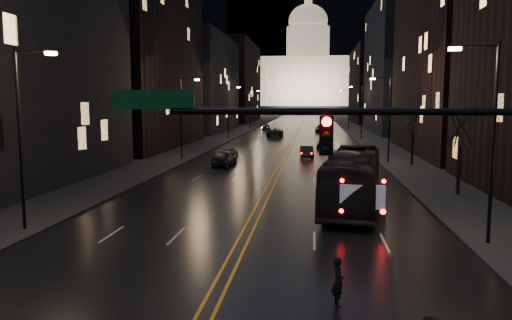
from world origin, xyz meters
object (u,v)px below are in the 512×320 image
(pedestrian_a, at_px, (338,282))
(receding_car_a, at_px, (307,152))
(traffic_signal, at_px, (424,156))
(oncoming_car_a, at_px, (224,158))
(oncoming_car_b, at_px, (228,154))
(bus, at_px, (353,179))

(pedestrian_a, bearing_deg, receding_car_a, -11.59)
(traffic_signal, relative_size, receding_car_a, 4.19)
(oncoming_car_a, distance_m, receding_car_a, 11.26)
(oncoming_car_b, bearing_deg, oncoming_car_a, 99.50)
(oncoming_car_b, distance_m, receding_car_a, 9.15)
(oncoming_car_a, xyz_separation_m, pedestrian_a, (9.62, -33.42, -0.02))
(traffic_signal, relative_size, oncoming_car_b, 4.13)
(oncoming_car_b, xyz_separation_m, pedestrian_a, (10.01, -37.85, 0.10))
(bus, distance_m, oncoming_car_b, 25.66)
(traffic_signal, bearing_deg, oncoming_car_b, 106.39)
(oncoming_car_b, xyz_separation_m, receding_car_a, (8.51, 3.38, -0.01))
(bus, bearing_deg, traffic_signal, -81.17)
(oncoming_car_a, bearing_deg, pedestrian_a, 107.98)
(oncoming_car_b, bearing_deg, bus, 121.30)
(pedestrian_a, bearing_deg, bus, -19.79)
(traffic_signal, xyz_separation_m, pedestrian_a, (-1.90, 2.66, -4.31))
(oncoming_car_a, bearing_deg, receding_car_a, -134.15)
(oncoming_car_b, distance_m, pedestrian_a, 39.15)
(traffic_signal, distance_m, oncoming_car_b, 42.46)
(traffic_signal, height_order, pedestrian_a, traffic_signal)
(bus, height_order, oncoming_car_a, bus)
(receding_car_a, distance_m, pedestrian_a, 41.26)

